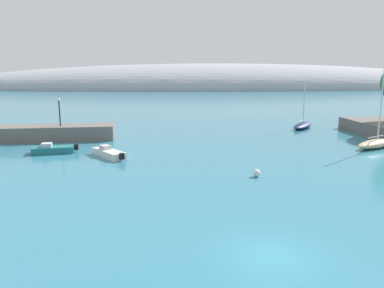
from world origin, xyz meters
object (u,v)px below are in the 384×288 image
Objects in this scene: harbor_lamp_post at (59,108)px; mooring_buoy_white at (257,173)px; motorboat_teal_foreground at (53,149)px; sailboat_sand_near_shore at (377,143)px; motorboat_white_alongside_breakwater at (109,153)px; sailboat_navy_mid_mooring at (303,125)px.

mooring_buoy_white is at bearing -40.35° from harbor_lamp_post.
harbor_lamp_post is (-1.38, 7.62, 3.68)m from motorboat_teal_foreground.
sailboat_sand_near_shore reaches higher than motorboat_teal_foreground.
sailboat_sand_near_shore is 2.88× the size of harbor_lamp_post.
harbor_lamp_post is (-7.61, 9.74, 3.69)m from motorboat_white_alongside_breakwater.
harbor_lamp_post is at bearing 0.53° from motorboat_white_alongside_breakwater.
sailboat_navy_mid_mooring is 29.60m from mooring_buoy_white.
sailboat_sand_near_shore is 38.43m from harbor_lamp_post.
mooring_buoy_white is (-13.37, -26.41, -0.16)m from sailboat_navy_mid_mooring.
motorboat_teal_foreground reaches higher than motorboat_white_alongside_breakwater.
mooring_buoy_white is (19.68, -10.27, -0.08)m from motorboat_teal_foreground.
motorboat_white_alongside_breakwater is at bearing 150.04° from motorboat_teal_foreground.
motorboat_teal_foreground is 1.02× the size of motorboat_white_alongside_breakwater.
sailboat_sand_near_shore is at bearing -10.05° from harbor_lamp_post.
motorboat_teal_foreground is at bearing 149.37° from sailboat_sand_near_shore.
harbor_lamp_post is at bearing 137.97° from sailboat_navy_mid_mooring.
harbor_lamp_post reaches higher than motorboat_white_alongside_breakwater.
sailboat_sand_near_shore is 2.15× the size of motorboat_white_alongside_breakwater.
sailboat_navy_mid_mooring is (-3.26, 15.20, -0.09)m from sailboat_sand_near_shore.
sailboat_sand_near_shore is 36.32m from motorboat_teal_foreground.
motorboat_white_alongside_breakwater is at bearing 158.32° from sailboat_navy_mid_mooring.
motorboat_white_alongside_breakwater is (-26.81, -18.27, -0.08)m from sailboat_navy_mid_mooring.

